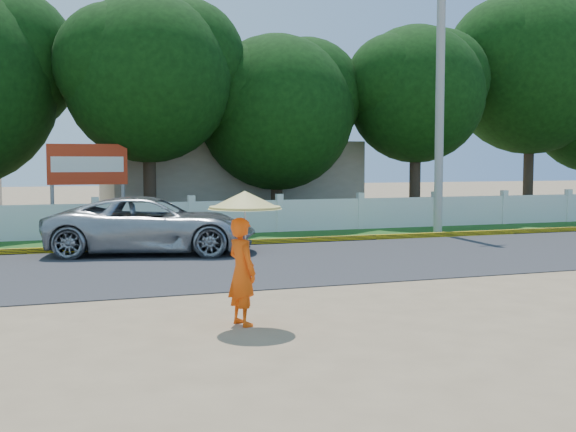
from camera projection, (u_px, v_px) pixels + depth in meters
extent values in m
plane|color=#9E8460|center=(326.00, 297.00, 12.75)|extent=(120.00, 120.00, 0.00)
cube|color=#38383A|center=(252.00, 263.00, 16.98)|extent=(60.00, 7.00, 0.02)
cube|color=#2D601E|center=(202.00, 240.00, 21.90)|extent=(60.00, 3.50, 0.03)
cube|color=yellow|center=(215.00, 244.00, 20.30)|extent=(40.00, 0.18, 0.16)
cube|color=silver|center=(191.00, 219.00, 23.22)|extent=(40.00, 0.10, 1.10)
cube|color=#B7AD99|center=(227.00, 180.00, 30.53)|extent=(10.00, 6.00, 3.20)
cylinder|color=#979794|center=(440.00, 101.00, 23.29)|extent=(0.28, 0.28, 8.66)
imported|color=#A3A7AA|center=(152.00, 225.00, 18.69)|extent=(5.82, 3.80, 1.49)
imported|color=#EB4C0C|center=(242.00, 272.00, 10.55)|extent=(0.52, 0.66, 1.59)
cylinder|color=#97979C|center=(245.00, 230.00, 10.52)|extent=(0.02, 0.02, 1.03)
cone|color=#D5C162|center=(245.00, 200.00, 10.49)|extent=(1.09, 1.09, 0.26)
cylinder|color=gray|center=(52.00, 206.00, 22.79)|extent=(0.12, 0.12, 2.00)
cylinder|color=gray|center=(123.00, 204.00, 23.54)|extent=(0.12, 0.12, 2.00)
cube|color=red|center=(88.00, 164.00, 23.07)|extent=(2.50, 0.12, 1.30)
cube|color=silver|center=(88.00, 164.00, 23.01)|extent=(2.25, 0.02, 0.49)
cylinder|color=#473828|center=(415.00, 177.00, 28.51)|extent=(0.44, 0.44, 3.54)
sphere|color=#0F390D|center=(416.00, 94.00, 28.26)|extent=(5.38, 5.38, 5.38)
cylinder|color=#473828|center=(277.00, 190.00, 27.32)|extent=(0.44, 0.44, 2.62)
sphere|color=#0F390D|center=(277.00, 113.00, 27.09)|extent=(5.83, 5.83, 5.83)
cylinder|color=#473828|center=(528.00, 167.00, 31.53)|extent=(0.44, 0.44, 4.30)
sphere|color=#0F390D|center=(531.00, 72.00, 31.22)|extent=(7.14, 7.14, 7.14)
cylinder|color=#473828|center=(150.00, 178.00, 24.97)|extent=(0.44, 0.44, 3.64)
sphere|color=#0F390D|center=(148.00, 79.00, 24.71)|extent=(5.78, 5.78, 5.78)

